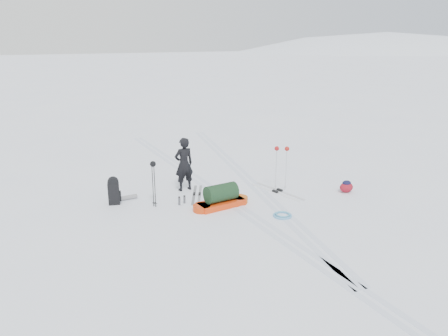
# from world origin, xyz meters

# --- Properties ---
(ground) EXTENTS (200.00, 200.00, 0.00)m
(ground) POSITION_xyz_m (0.00, 0.00, 0.00)
(ground) COLOR white
(ground) RESTS_ON ground
(snow_hill_backdrop) EXTENTS (359.50, 192.00, 162.45)m
(snow_hill_backdrop) POSITION_xyz_m (62.69, 84.02, -69.02)
(snow_hill_backdrop) COLOR white
(snow_hill_backdrop) RESTS_ON ground
(ski_tracks) EXTENTS (3.38, 17.97, 0.01)m
(ski_tracks) POSITION_xyz_m (0.61, 0.88, 0.00)
(ski_tracks) COLOR silver
(ski_tracks) RESTS_ON ground
(skier) EXTENTS (0.64, 0.46, 1.63)m
(skier) POSITION_xyz_m (-0.86, 1.56, 0.81)
(skier) COLOR black
(skier) RESTS_ON ground
(pulk_sled) EXTENTS (1.74, 0.73, 0.65)m
(pulk_sled) POSITION_xyz_m (-0.37, -0.11, 0.25)
(pulk_sled) COLOR red
(pulk_sled) RESTS_ON ground
(expedition_rucksack) EXTENTS (0.85, 0.40, 0.78)m
(expedition_rucksack) POSITION_xyz_m (-2.97, 1.28, 0.36)
(expedition_rucksack) COLOR black
(expedition_rucksack) RESTS_ON ground
(ski_poles_black) EXTENTS (0.16, 0.17, 1.30)m
(ski_poles_black) POSITION_xyz_m (-2.04, 0.62, 1.06)
(ski_poles_black) COLOR black
(ski_poles_black) RESTS_ON ground
(ski_poles_silver) EXTENTS (0.40, 0.29, 1.37)m
(ski_poles_silver) POSITION_xyz_m (1.80, 0.39, 1.14)
(ski_poles_silver) COLOR silver
(ski_poles_silver) RESTS_ON ground
(touring_skis_grey) EXTENTS (0.86, 1.58, 0.06)m
(touring_skis_grey) POSITION_xyz_m (-0.67, 1.00, 0.01)
(touring_skis_grey) COLOR #9DA1A5
(touring_skis_grey) RESTS_ON ground
(touring_skis_white) EXTENTS (0.81, 1.97, 0.07)m
(touring_skis_white) POSITION_xyz_m (1.63, 0.27, 0.02)
(touring_skis_white) COLOR white
(touring_skis_white) RESTS_ON ground
(rope_coil) EXTENTS (0.59, 0.59, 0.06)m
(rope_coil) POSITION_xyz_m (0.83, -1.36, 0.03)
(rope_coil) COLOR #57A1D3
(rope_coil) RESTS_ON ground
(small_daypack) EXTENTS (0.53, 0.48, 0.36)m
(small_daypack) POSITION_xyz_m (3.51, -0.57, 0.18)
(small_daypack) COLOR maroon
(small_daypack) RESTS_ON ground
(thermos_pair) EXTENTS (0.26, 0.15, 0.25)m
(thermos_pair) POSITION_xyz_m (-1.31, 0.49, 0.12)
(thermos_pair) COLOR #55575C
(thermos_pair) RESTS_ON ground
(stuff_sack) EXTENTS (0.42, 0.36, 0.22)m
(stuff_sack) POSITION_xyz_m (-0.51, 0.09, 0.11)
(stuff_sack) COLOR black
(stuff_sack) RESTS_ON ground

